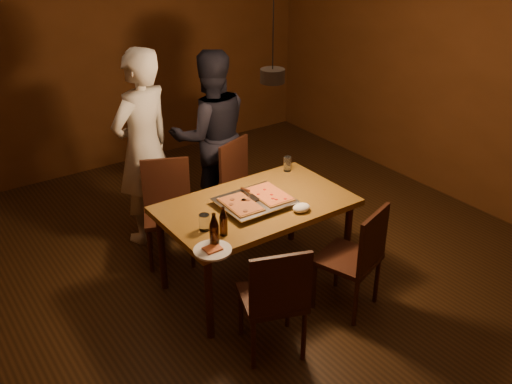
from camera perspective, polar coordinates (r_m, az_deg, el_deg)
room_shell at (r=4.31m, az=1.60°, el=7.05°), size 6.00×6.00×6.00m
dining_table at (r=4.53m, az=0.00°, el=-1.96°), size 1.50×0.90×0.75m
chair_far_left at (r=5.05m, az=-8.85°, el=-0.89°), size 0.56×0.56×0.49m
chair_far_right at (r=5.40m, az=-1.31°, el=1.37°), size 0.54×0.54×0.49m
chair_near_left at (r=3.88m, az=1.98°, el=-10.00°), size 0.54×0.54×0.49m
chair_near_right at (r=4.36m, az=10.24°, el=-5.82°), size 0.53×0.53×0.49m
pizza_tray at (r=4.46m, az=-0.13°, el=-1.06°), size 0.57×0.47×0.05m
pizza_meat at (r=4.36m, az=-1.54°, el=-1.23°), size 0.24×0.36×0.02m
pizza_cheese at (r=4.51m, az=1.33°, el=-0.21°), size 0.25×0.39×0.02m
spatula at (r=4.45m, az=-0.31°, el=-0.53°), size 0.11×0.25×0.04m
beer_bottle_a at (r=3.90m, az=-4.20°, el=-3.80°), size 0.07×0.07×0.25m
beer_bottle_b at (r=4.03m, az=-3.29°, el=-2.93°), size 0.06×0.06×0.22m
water_glass_left at (r=4.13m, az=-5.19°, el=-3.04°), size 0.08×0.08×0.12m
water_glass_right at (r=5.02m, az=3.15°, el=2.82°), size 0.06×0.06×0.13m
plate_slice at (r=3.90m, az=-4.37°, el=-5.82°), size 0.27×0.27×0.03m
napkin at (r=4.38m, az=4.57°, el=-1.57°), size 0.15×0.11×0.06m
diner_white at (r=5.22m, az=-11.19°, el=4.32°), size 0.77×0.63×1.81m
diner_dark at (r=5.60m, az=-4.52°, el=5.64°), size 0.96×0.83×1.68m
pendant_lamp at (r=4.20m, az=1.67°, el=11.68°), size 0.18×0.18×1.10m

